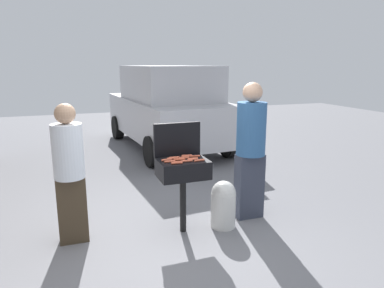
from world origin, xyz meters
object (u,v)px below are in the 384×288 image
Objects in this scene: hot_dog_13 at (193,159)px; person_right at (251,146)px; bbq_grill at (183,171)px; hot_dog_3 at (186,156)px; hot_dog_9 at (177,162)px; person_left at (69,169)px; hot_dog_5 at (193,159)px; parked_minivan at (168,107)px; hot_dog_6 at (179,159)px; propane_tank at (223,203)px; hot_dog_0 at (180,160)px; hot_dog_8 at (177,163)px; hot_dog_2 at (172,158)px; hot_dog_11 at (187,161)px; hot_dog_15 at (174,158)px; hot_dog_10 at (195,156)px; hot_dog_14 at (170,161)px; hot_dog_1 at (184,158)px; hot_dog_7 at (199,160)px; hot_dog_4 at (187,156)px; hot_dog_12 at (167,160)px.

hot_dog_13 is 0.07× the size of person_right.
bbq_grill is 7.18× the size of hot_dog_3.
person_left is at bearing 164.88° from hot_dog_9.
hot_dog_5 is at bearing -32.74° from bbq_grill.
parked_minivan reaches higher than hot_dog_9.
parked_minivan is (1.09, 4.50, 0.24)m from bbq_grill.
propane_tank is (0.58, -0.06, -0.62)m from hot_dog_6.
hot_dog_0 and hot_dog_3 have the same top height.
hot_dog_3 is 0.03× the size of parked_minivan.
hot_dog_8 is at bearing -152.75° from hot_dog_13.
hot_dog_8 is 0.27m from hot_dog_13.
hot_dog_11 is (0.13, -0.17, 0.00)m from hot_dog_2.
hot_dog_15 is at bearing 106.95° from hot_dog_0.
hot_dog_9 is (-0.22, -0.06, 0.00)m from hot_dog_5.
person_right is (1.11, 0.27, 0.05)m from hot_dog_8.
hot_dog_10 is at bearing 47.08° from hot_dog_11.
hot_dog_0 is 1.00× the size of hot_dog_10.
hot_dog_8 is 0.08× the size of person_left.
hot_dog_9 is 1.00× the size of hot_dog_14.
bbq_grill is 0.16m from hot_dog_1.
hot_dog_7 is 0.35m from hot_dog_14.
hot_dog_11 is at bearing -51.89° from hot_dog_2.
parked_minivan reaches higher than hot_dog_10.
hot_dog_14 is (-0.35, 0.07, 0.00)m from hot_dog_7.
hot_dog_1 is 0.07× the size of person_right.
bbq_grill is 7.18× the size of hot_dog_14.
hot_dog_14 is at bearing 123.51° from hot_dog_8.
hot_dog_4 is at bearing 47.79° from hot_dog_0.
hot_dog_1 is 1.34m from person_left.
hot_dog_10 is (0.08, 0.13, 0.00)m from hot_dog_5.
hot_dog_7 is 0.07× the size of person_right.
hot_dog_13 is at bearing -38.32° from hot_dog_1.
hot_dog_7 is at bearing -1.40° from hot_dog_9.
hot_dog_4 and hot_dog_15 have the same top height.
hot_dog_4 is at bearing 51.48° from hot_dog_1.
hot_dog_1 is at bearing -128.52° from hot_dog_4.
hot_dog_3 and hot_dog_4 have the same top height.
hot_dog_9 is at bearing -147.70° from hot_dog_10.
hot_dog_2 is 0.21m from hot_dog_11.
hot_dog_15 is 1.23m from person_left.
hot_dog_0 is 0.11m from hot_dog_2.
bbq_grill is at bearing 18.65° from hot_dog_14.
hot_dog_6 is (-0.01, 0.03, 0.00)m from hot_dog_0.
hot_dog_7 is 0.28m from hot_dog_9.
hot_dog_6 is 0.03× the size of parked_minivan.
hot_dog_3 is at bearing 49.03° from hot_dog_1.
hot_dog_15 is (-0.10, 0.20, 0.00)m from hot_dog_11.
hot_dog_13 and hot_dog_15 have the same top height.
hot_dog_7 and hot_dog_10 have the same top height.
hot_dog_12 is at bearing -148.06° from hot_dog_15.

